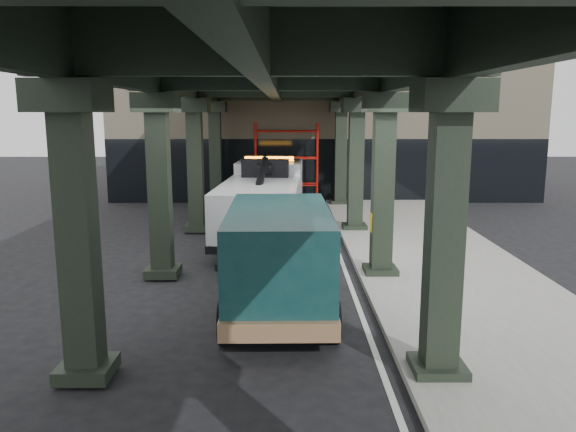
{
  "coord_description": "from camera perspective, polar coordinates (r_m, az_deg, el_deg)",
  "views": [
    {
      "loc": [
        0.02,
        -12.96,
        4.5
      ],
      "look_at": [
        0.05,
        2.16,
        1.7
      ],
      "focal_mm": 35.0,
      "sensor_mm": 36.0,
      "label": 1
    }
  ],
  "objects": [
    {
      "name": "towed_van",
      "position": [
        12.79,
        -0.92,
        -3.98
      ],
      "size": [
        2.49,
        6.02,
        2.43
      ],
      "rotation": [
        0.0,
        0.0,
        0.01
      ],
      "color": "#103B3C",
      "rests_on": "ground"
    },
    {
      "name": "ground",
      "position": [
        13.72,
        -0.2,
        -8.66
      ],
      "size": [
        90.0,
        90.0,
        0.0
      ],
      "primitive_type": "plane",
      "color": "black",
      "rests_on": "ground"
    },
    {
      "name": "building",
      "position": [
        33.02,
        3.37,
        9.61
      ],
      "size": [
        22.0,
        10.0,
        8.0
      ],
      "primitive_type": "cube",
      "color": "#C6B793",
      "rests_on": "ground"
    },
    {
      "name": "tow_truck",
      "position": [
        20.33,
        -2.39,
        1.81
      ],
      "size": [
        3.07,
        9.1,
        2.94
      ],
      "rotation": [
        0.0,
        0.0,
        -0.06
      ],
      "color": "black",
      "rests_on": "ground"
    },
    {
      "name": "viaduct",
      "position": [
        14.99,
        -1.78,
        14.16
      ],
      "size": [
        7.4,
        32.0,
        6.4
      ],
      "color": "black",
      "rests_on": "ground"
    },
    {
      "name": "sidewalk",
      "position": [
        16.23,
        16.0,
        -5.75
      ],
      "size": [
        5.0,
        40.0,
        0.15
      ],
      "primitive_type": "cube",
      "color": "gray",
      "rests_on": "ground"
    },
    {
      "name": "scaffolding",
      "position": [
        27.71,
        -0.16,
        5.54
      ],
      "size": [
        3.08,
        0.88,
        4.0
      ],
      "color": "red",
      "rests_on": "ground"
    },
    {
      "name": "lane_stripe",
      "position": [
        15.71,
        6.06,
        -6.19
      ],
      "size": [
        0.12,
        38.0,
        0.01
      ],
      "primitive_type": "cube",
      "color": "silver",
      "rests_on": "ground"
    }
  ]
}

